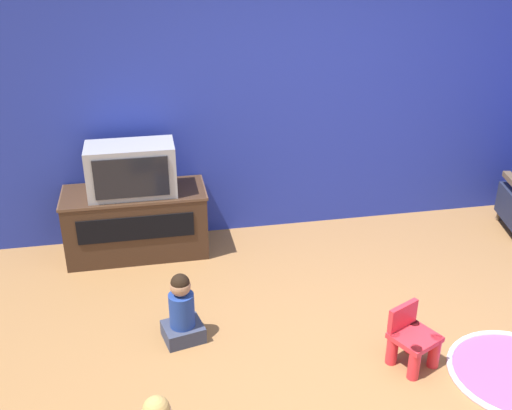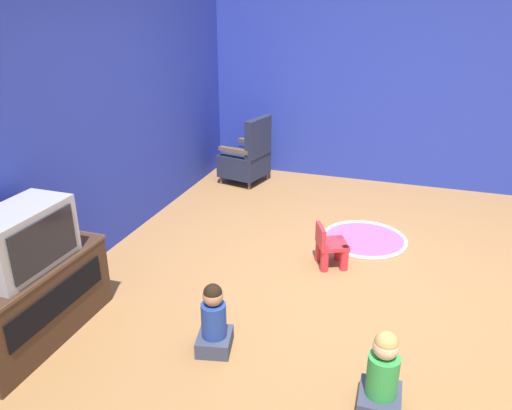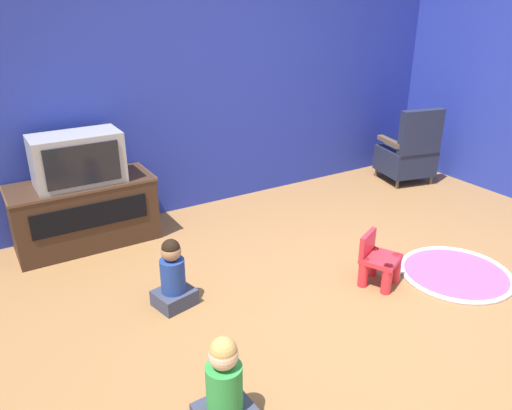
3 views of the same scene
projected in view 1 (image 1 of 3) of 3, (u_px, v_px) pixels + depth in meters
ground_plane at (378, 373)px, 3.86m from camera, size 30.00×30.00×0.00m
wall_back at (289, 75)px, 5.21m from camera, size 5.85×0.12×2.85m
tv_cabinet at (136, 221)px, 5.15m from camera, size 1.21×0.52×0.58m
television at (131, 169)px, 4.91m from camera, size 0.72×0.39×0.43m
yellow_kid_chair at (412, 341)px, 3.88m from camera, size 0.36×0.35×0.40m
child_watching_center at (182, 312)px, 4.09m from camera, size 0.31×0.28×0.52m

